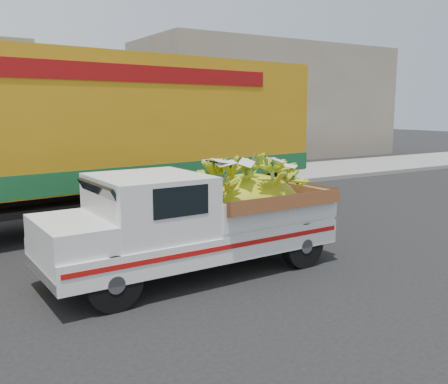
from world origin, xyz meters
TOP-DOWN VIEW (x-y plane):
  - ground at (0.00, 0.00)m, footprint 100.00×100.00m
  - curb at (0.00, 7.46)m, footprint 60.00×0.25m
  - sidewalk at (0.00, 9.56)m, footprint 60.00×4.00m
  - building_right at (14.00, 16.46)m, footprint 14.00×6.00m
  - pickup_truck at (1.14, 0.80)m, footprint 4.78×1.86m
  - semi_trailer at (0.40, 5.01)m, footprint 12.03×3.89m

SIDE VIEW (x-z plane):
  - ground at x=0.00m, z-range 0.00..0.00m
  - sidewalk at x=0.00m, z-range 0.00..0.14m
  - curb at x=0.00m, z-range 0.00..0.15m
  - pickup_truck at x=1.14m, z-range 0.06..1.72m
  - semi_trailer at x=0.40m, z-range 0.22..4.02m
  - building_right at x=14.00m, z-range 0.00..6.00m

